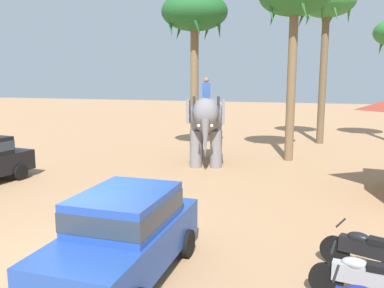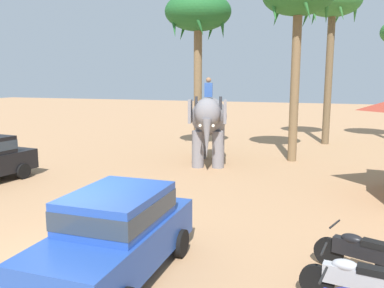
% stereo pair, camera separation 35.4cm
% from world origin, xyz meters
% --- Properties ---
extents(ground_plane, '(120.00, 120.00, 0.00)m').
position_xyz_m(ground_plane, '(0.00, 0.00, 0.00)').
color(ground_plane, tan).
extents(car_sedan_foreground, '(1.95, 4.13, 1.70)m').
position_xyz_m(car_sedan_foreground, '(1.04, -0.11, 0.93)').
color(car_sedan_foreground, '#23479E').
rests_on(car_sedan_foreground, ground).
extents(elephant_with_mahout, '(2.43, 4.02, 3.88)m').
position_xyz_m(elephant_with_mahout, '(-0.43, 10.36, 1.99)').
color(elephant_with_mahout, slate).
rests_on(elephant_with_mahout, ground).
extents(motorcycle_mid_row, '(1.80, 0.55, 0.94)m').
position_xyz_m(motorcycle_mid_row, '(5.30, 0.37, 0.46)').
color(motorcycle_mid_row, black).
rests_on(motorcycle_mid_row, ground).
extents(motorcycle_fourth_in_row, '(1.73, 0.77, 0.94)m').
position_xyz_m(motorcycle_fourth_in_row, '(5.44, 1.58, 0.46)').
color(motorcycle_fourth_in_row, black).
rests_on(motorcycle_fourth_in_row, ground).
extents(palm_tree_behind_elephant, '(3.20, 3.20, 7.90)m').
position_xyz_m(palm_tree_behind_elephant, '(-1.62, 12.27, 6.78)').
color(palm_tree_behind_elephant, brown).
rests_on(palm_tree_behind_elephant, ground).
extents(palm_tree_near_hut, '(3.20, 3.20, 9.08)m').
position_xyz_m(palm_tree_near_hut, '(4.37, 18.15, 7.87)').
color(palm_tree_near_hut, brown).
rests_on(palm_tree_near_hut, ground).
extents(palm_tree_far_back, '(3.20, 3.20, 8.40)m').
position_xyz_m(palm_tree_far_back, '(3.03, 12.43, 7.24)').
color(palm_tree_far_back, brown).
rests_on(palm_tree_far_back, ground).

